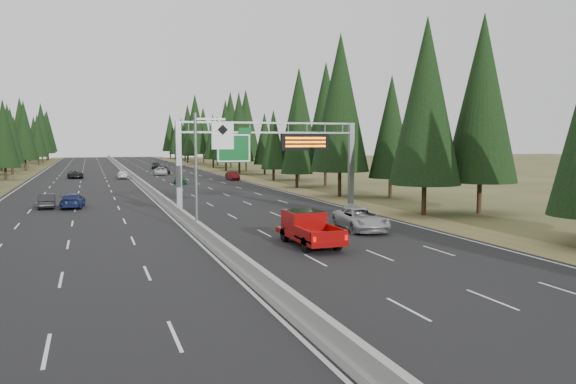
% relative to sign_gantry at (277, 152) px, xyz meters
% --- Properties ---
extents(road, '(32.00, 260.00, 0.08)m').
position_rel_sign_gantry_xyz_m(road, '(-8.92, 45.12, -5.23)').
color(road, black).
rests_on(road, ground).
extents(shoulder_right, '(3.60, 260.00, 0.06)m').
position_rel_sign_gantry_xyz_m(shoulder_right, '(8.88, 45.12, -5.24)').
color(shoulder_right, olive).
rests_on(shoulder_right, ground).
extents(shoulder_left, '(3.60, 260.00, 0.06)m').
position_rel_sign_gantry_xyz_m(shoulder_left, '(-26.72, 45.12, -5.24)').
color(shoulder_left, '#3F431F').
rests_on(shoulder_left, ground).
extents(median_barrier, '(0.70, 260.00, 0.85)m').
position_rel_sign_gantry_xyz_m(median_barrier, '(-8.92, 45.12, -4.85)').
color(median_barrier, gray).
rests_on(median_barrier, road).
extents(sign_gantry, '(16.75, 0.98, 7.80)m').
position_rel_sign_gantry_xyz_m(sign_gantry, '(0.00, 0.00, 0.00)').
color(sign_gantry, slate).
rests_on(sign_gantry, road).
extents(hov_sign_pole, '(2.80, 0.50, 8.00)m').
position_rel_sign_gantry_xyz_m(hov_sign_pole, '(-8.33, -9.92, -0.54)').
color(hov_sign_pole, slate).
rests_on(hov_sign_pole, road).
extents(tree_row_right, '(12.25, 240.27, 18.69)m').
position_rel_sign_gantry_xyz_m(tree_row_right, '(13.49, 37.96, 4.07)').
color(tree_row_right, black).
rests_on(tree_row_right, ground).
extents(silver_minivan, '(3.06, 5.78, 1.55)m').
position_rel_sign_gantry_xyz_m(silver_minivan, '(2.00, -12.42, -4.41)').
color(silver_minivan, '#9F9EA3').
rests_on(silver_minivan, road).
extents(red_pickup, '(2.18, 6.11, 1.99)m').
position_rel_sign_gantry_xyz_m(red_pickup, '(-3.46, -16.06, -4.09)').
color(red_pickup, black).
rests_on(red_pickup, road).
extents(car_ahead_green, '(1.59, 3.78, 1.27)m').
position_rel_sign_gantry_xyz_m(car_ahead_green, '(-3.42, 33.83, -4.55)').
color(car_ahead_green, '#135724').
rests_on(car_ahead_green, road).
extents(car_ahead_dkred, '(1.53, 3.97, 1.29)m').
position_rel_sign_gantry_xyz_m(car_ahead_dkred, '(5.58, 39.01, -4.54)').
color(car_ahead_dkred, '#5E0D10').
rests_on(car_ahead_dkred, road).
extents(car_ahead_dkgrey, '(2.17, 5.04, 1.45)m').
position_rel_sign_gantry_xyz_m(car_ahead_dkgrey, '(-2.62, 59.71, -4.47)').
color(car_ahead_dkgrey, black).
rests_on(car_ahead_dkgrey, road).
extents(car_ahead_white, '(2.72, 5.08, 1.36)m').
position_rel_sign_gantry_xyz_m(car_ahead_white, '(-3.51, 56.03, -4.51)').
color(car_ahead_white, silver).
rests_on(car_ahead_white, road).
extents(car_ahead_far, '(2.23, 4.82, 1.60)m').
position_rel_sign_gantry_xyz_m(car_ahead_far, '(-1.82, 78.79, -4.39)').
color(car_ahead_far, black).
rests_on(car_ahead_far, road).
extents(car_onc_near, '(1.50, 4.07, 1.33)m').
position_rel_sign_gantry_xyz_m(car_onc_near, '(-19.38, 8.77, -4.52)').
color(car_onc_near, black).
rests_on(car_onc_near, road).
extents(car_onc_blue, '(2.30, 4.81, 1.35)m').
position_rel_sign_gantry_xyz_m(car_onc_blue, '(-17.14, 8.10, -4.51)').
color(car_onc_blue, navy).
rests_on(car_onc_blue, road).
extents(car_onc_white, '(1.71, 4.11, 1.39)m').
position_rel_sign_gantry_xyz_m(car_onc_white, '(-10.60, 47.83, -4.49)').
color(car_onc_white, silver).
rests_on(car_onc_white, road).
extents(car_onc_far, '(2.66, 5.05, 1.35)m').
position_rel_sign_gantry_xyz_m(car_onc_far, '(-17.87, 51.65, -4.51)').
color(car_onc_far, black).
rests_on(car_onc_far, road).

